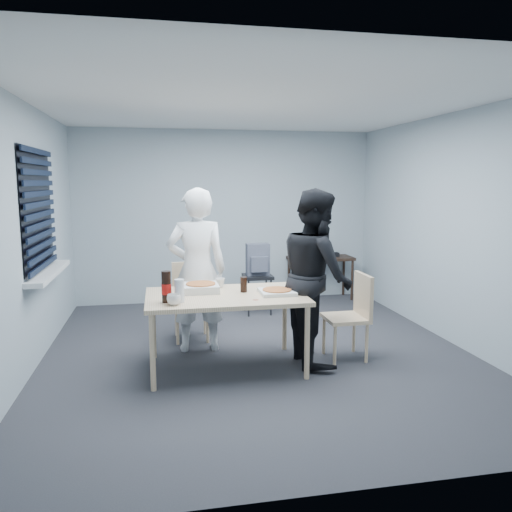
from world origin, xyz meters
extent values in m
plane|color=#313137|center=(0.00, 0.00, 0.00)|extent=(5.00, 5.00, 0.00)
plane|color=white|center=(0.00, 0.00, 2.60)|extent=(5.00, 5.00, 0.00)
plane|color=#A1AEB6|center=(0.00, 2.50, 1.30)|extent=(4.50, 0.00, 4.50)
plane|color=#A1AEB6|center=(0.00, -2.50, 1.30)|extent=(4.50, 0.00, 4.50)
plane|color=#A1AEB6|center=(-2.25, 0.00, 1.30)|extent=(0.00, 5.00, 5.00)
plane|color=#A1AEB6|center=(2.25, 0.00, 1.30)|extent=(0.00, 5.00, 5.00)
plane|color=black|center=(-2.23, 0.40, 1.55)|extent=(0.00, 1.30, 1.30)
cube|color=black|center=(-2.21, 0.40, 1.55)|extent=(0.04, 1.30, 1.25)
cube|color=silver|center=(-2.16, 0.40, 0.89)|extent=(0.18, 1.42, 0.05)
cube|color=beige|center=(-0.39, -0.37, 0.72)|extent=(1.53, 0.97, 0.04)
cylinder|color=beige|center=(-1.10, -0.79, 0.35)|extent=(0.05, 0.05, 0.70)
cylinder|color=beige|center=(-1.10, 0.05, 0.35)|extent=(0.05, 0.05, 0.70)
cylinder|color=beige|center=(0.31, -0.79, 0.35)|extent=(0.05, 0.05, 0.70)
cylinder|color=beige|center=(0.31, 0.05, 0.35)|extent=(0.05, 0.05, 0.70)
cube|color=beige|center=(-0.67, 0.61, 0.43)|extent=(0.42, 0.42, 0.04)
cube|color=beige|center=(-0.67, 0.80, 0.67)|extent=(0.42, 0.04, 0.44)
cylinder|color=beige|center=(-0.84, 0.44, 0.21)|extent=(0.03, 0.03, 0.41)
cylinder|color=beige|center=(-0.84, 0.78, 0.21)|extent=(0.03, 0.03, 0.41)
cylinder|color=beige|center=(-0.50, 0.44, 0.21)|extent=(0.03, 0.03, 0.41)
cylinder|color=beige|center=(-0.50, 0.78, 0.21)|extent=(0.03, 0.03, 0.41)
cube|color=beige|center=(0.86, -0.34, 0.43)|extent=(0.42, 0.42, 0.04)
cube|color=beige|center=(1.05, -0.34, 0.67)|extent=(0.04, 0.42, 0.44)
cylinder|color=beige|center=(0.69, -0.51, 0.21)|extent=(0.03, 0.03, 0.41)
cylinder|color=beige|center=(0.69, -0.17, 0.21)|extent=(0.03, 0.03, 0.41)
cylinder|color=beige|center=(1.03, -0.51, 0.21)|extent=(0.03, 0.03, 0.41)
cylinder|color=beige|center=(1.03, -0.17, 0.21)|extent=(0.03, 0.03, 0.41)
imported|color=white|center=(-0.62, 0.24, 0.89)|extent=(0.65, 0.42, 1.77)
imported|color=black|center=(0.54, -0.33, 0.89)|extent=(0.47, 0.86, 1.77)
cube|color=black|center=(1.45, 2.28, 0.65)|extent=(1.00, 0.44, 0.04)
cylinder|color=black|center=(0.99, 2.10, 0.31)|extent=(0.04, 0.04, 0.62)
cylinder|color=black|center=(0.99, 2.46, 0.31)|extent=(0.04, 0.04, 0.62)
cylinder|color=black|center=(1.91, 2.10, 0.31)|extent=(0.04, 0.04, 0.62)
cylinder|color=black|center=(1.91, 2.46, 0.31)|extent=(0.04, 0.04, 0.62)
cube|color=black|center=(0.32, 1.61, 0.52)|extent=(0.39, 0.39, 0.04)
cylinder|color=black|center=(0.16, 1.46, 0.25)|extent=(0.04, 0.04, 0.50)
cylinder|color=black|center=(0.16, 1.77, 0.25)|extent=(0.04, 0.04, 0.50)
cylinder|color=black|center=(0.47, 1.46, 0.25)|extent=(0.04, 0.04, 0.50)
cylinder|color=black|center=(0.47, 1.77, 0.25)|extent=(0.04, 0.04, 0.50)
cube|color=slate|center=(0.32, 1.61, 0.77)|extent=(0.31, 0.17, 0.44)
cube|color=slate|center=(0.32, 1.50, 0.71)|extent=(0.23, 0.06, 0.21)
cube|color=silver|center=(-0.62, -0.19, 0.76)|extent=(0.35, 0.35, 0.04)
cube|color=silver|center=(-0.62, -0.19, 0.80)|extent=(0.35, 0.35, 0.04)
cylinder|color=#CC7F38|center=(-0.62, -0.19, 0.82)|extent=(0.29, 0.29, 0.01)
cube|color=silver|center=(0.11, -0.43, 0.76)|extent=(0.33, 0.33, 0.04)
cylinder|color=#CC7F38|center=(0.11, -0.43, 0.78)|extent=(0.28, 0.28, 0.01)
imported|color=white|center=(-0.90, -0.69, 0.79)|extent=(0.17, 0.17, 0.10)
imported|color=white|center=(-0.40, -0.01, 0.79)|extent=(0.10, 0.10, 0.09)
cylinder|color=black|center=(-0.20, -0.29, 0.82)|extent=(0.09, 0.09, 0.15)
cylinder|color=black|center=(-0.96, -0.58, 0.89)|extent=(0.09, 0.09, 0.29)
cylinder|color=red|center=(-0.96, -0.58, 0.87)|extent=(0.09, 0.09, 0.10)
cylinder|color=silver|center=(-0.84, -0.59, 0.85)|extent=(0.09, 0.09, 0.21)
torus|color=red|center=(-0.15, -0.64, 0.75)|extent=(0.06, 0.06, 0.00)
cube|color=white|center=(1.30, 2.28, 0.67)|extent=(0.29, 0.33, 0.00)
cube|color=black|center=(1.67, 2.28, 0.70)|extent=(0.16, 0.12, 0.06)
camera|label=1|loc=(-1.01, -5.08, 1.83)|focal=35.00mm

